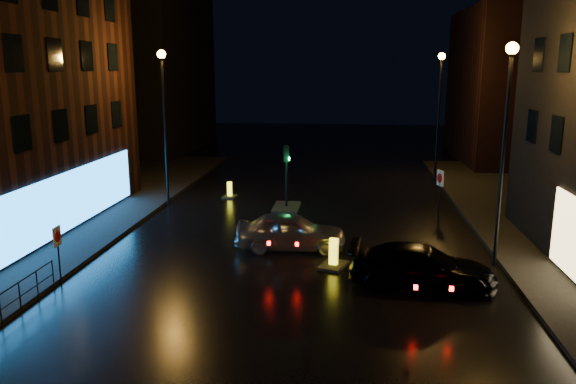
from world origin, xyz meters
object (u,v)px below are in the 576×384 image
silver_hatchback (291,231)px  road_sign_left (57,241)px  bollard_far (230,194)px  road_sign_right (440,182)px  traffic_signal (286,199)px  bollard_near (333,261)px  dark_sedan (422,267)px

silver_hatchback → road_sign_left: size_ratio=2.17×
bollard_far → road_sign_right: size_ratio=0.46×
traffic_signal → bollard_near: bearing=-72.4°
dark_sedan → road_sign_left: bearing=100.6°
bollard_far → traffic_signal: bearing=-25.8°
bollard_near → dark_sedan: bearing=-8.6°
traffic_signal → bollard_near: size_ratio=2.29×
road_sign_left → road_sign_right: 18.11m
dark_sedan → traffic_signal: bearing=34.7°
traffic_signal → bollard_far: traffic_signal is taller
bollard_near → road_sign_left: road_sign_left is taller
road_sign_left → silver_hatchback: bearing=29.8°
traffic_signal → road_sign_left: size_ratio=1.64×
silver_hatchback → road_sign_right: 9.20m
silver_hatchback → road_sign_left: bearing=119.1°
dark_sedan → bollard_far: size_ratio=4.46×
bollard_near → road_sign_right: 9.53m
bollard_near → road_sign_right: road_sign_right is taller
traffic_signal → dark_sedan: traffic_signal is taller
traffic_signal → bollard_near: (2.81, -8.88, -0.25)m
dark_sedan → bollard_far: dark_sedan is taller
bollard_far → bollard_near: bearing=-54.1°
bollard_far → dark_sedan: bearing=-47.3°
bollard_far → road_sign_left: (-3.08, -13.92, 1.38)m
dark_sedan → bollard_near: (-3.12, 1.64, -0.48)m
traffic_signal → bollard_far: 4.26m
silver_hatchback → road_sign_right: (6.96, 5.93, 1.05)m
bollard_near → road_sign_right: (5.09, 7.90, 1.58)m
bollard_near → road_sign_right: bearing=76.4°
dark_sedan → road_sign_right: road_sign_right is taller
dark_sedan → bollard_near: bearing=67.5°
bollard_near → traffic_signal: bearing=126.7°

